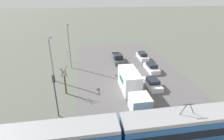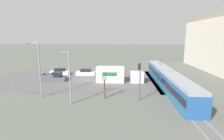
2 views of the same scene
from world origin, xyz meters
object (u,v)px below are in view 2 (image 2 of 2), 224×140
(box_truck, at_px, (117,75))
(street_tree, at_px, (104,86))
(pickup_truck, at_px, (54,77))
(sedan_car_1, at_px, (86,72))
(sedan_car_0, at_px, (110,75))
(sedan_car_2, at_px, (60,72))
(light_rail_tram, at_px, (168,79))
(street_lamp_near_crossing, at_px, (68,74))
(street_lamp_mid_block, at_px, (38,66))
(no_parking_sign, at_px, (15,89))
(traffic_light_pole, at_px, (140,77))

(box_truck, relative_size, street_tree, 2.25)
(box_truck, xyz_separation_m, pickup_truck, (-0.43, -13.43, -0.75))
(pickup_truck, bearing_deg, sedan_car_1, 134.94)
(sedan_car_0, relative_size, sedan_car_2, 0.96)
(light_rail_tram, xyz_separation_m, street_lamp_near_crossing, (8.44, -16.14, 2.72))
(sedan_car_2, height_order, street_lamp_mid_block, street_lamp_mid_block)
(sedan_car_2, bearing_deg, street_lamp_near_crossing, 22.49)
(pickup_truck, height_order, no_parking_sign, no_parking_sign)
(street_tree, relative_size, street_lamp_near_crossing, 0.58)
(pickup_truck, relative_size, street_lamp_mid_block, 0.60)
(box_truck, xyz_separation_m, sedan_car_0, (-3.98, -1.57, -0.87))
(sedan_car_0, height_order, street_tree, street_tree)
(traffic_light_pole, xyz_separation_m, street_lamp_near_crossing, (1.85, -10.13, 0.74))
(sedan_car_2, relative_size, street_lamp_mid_block, 0.54)
(light_rail_tram, bearing_deg, street_lamp_near_crossing, -62.39)
(box_truck, relative_size, traffic_light_pole, 1.73)
(box_truck, distance_m, sedan_car_1, 9.89)
(light_rail_tram, distance_m, sedan_car_1, 19.90)
(sedan_car_0, xyz_separation_m, street_tree, (13.75, -0.18, 1.31))
(light_rail_tram, height_order, no_parking_sign, light_rail_tram)
(sedan_car_1, relative_size, street_tree, 1.07)
(light_rail_tram, relative_size, street_lamp_near_crossing, 3.49)
(box_truck, xyz_separation_m, street_lamp_near_crossing, (12.15, -6.58, 2.83))
(sedan_car_1, distance_m, street_lamp_near_crossing, 18.68)
(sedan_car_2, bearing_deg, street_tree, 37.72)
(sedan_car_2, distance_m, street_lamp_near_crossing, 20.42)
(no_parking_sign, bearing_deg, sedan_car_0, 135.93)
(sedan_car_1, distance_m, traffic_light_pole, 20.14)
(light_rail_tram, height_order, sedan_car_0, light_rail_tram)
(pickup_truck, height_order, sedan_car_0, pickup_truck)
(street_tree, distance_m, street_lamp_mid_block, 10.67)
(box_truck, bearing_deg, no_parking_sign, -56.06)
(sedan_car_1, bearing_deg, pickup_truck, 134.94)
(light_rail_tram, height_order, traffic_light_pole, traffic_light_pole)
(sedan_car_1, bearing_deg, street_lamp_mid_block, 164.72)
(street_lamp_mid_block, bearing_deg, no_parking_sign, -75.28)
(street_lamp_mid_block, distance_m, no_parking_sign, 5.04)
(no_parking_sign, bearing_deg, street_tree, 92.85)
(traffic_light_pole, bearing_deg, street_lamp_mid_block, -92.86)
(sedan_car_1, relative_size, no_parking_sign, 1.84)
(box_truck, height_order, street_tree, street_tree)
(no_parking_sign, bearing_deg, pickup_truck, 168.98)
(sedan_car_0, xyz_separation_m, street_lamp_near_crossing, (16.13, -5.01, 3.70))
(sedan_car_0, relative_size, street_tree, 1.03)
(street_lamp_near_crossing, relative_size, no_parking_sign, 2.97)
(traffic_light_pole, height_order, street_lamp_mid_block, street_lamp_mid_block)
(street_tree, height_order, no_parking_sign, street_tree)
(sedan_car_1, height_order, sedan_car_2, sedan_car_2)
(sedan_car_2, bearing_deg, sedan_car_0, 79.11)
(sedan_car_1, distance_m, no_parking_sign, 18.38)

